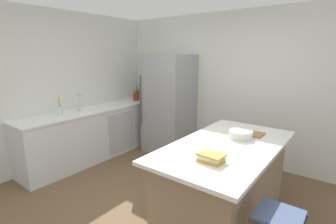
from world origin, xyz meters
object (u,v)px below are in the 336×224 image
(sink_faucet, at_px, (79,102))
(gin_bottle, at_px, (139,94))
(refrigerator, at_px, (169,104))
(kitchen_island, at_px, (225,181))
(whiskey_bottle, at_px, (137,95))
(cookbook_stack, at_px, (211,157))
(soda_bottle, at_px, (142,93))
(hot_sauce_bottle, at_px, (134,97))
(cutting_board, at_px, (251,133))
(flower_vase, at_px, (60,109))
(mixing_bowl, at_px, (241,134))

(sink_faucet, relative_size, gin_bottle, 0.92)
(refrigerator, xyz_separation_m, sink_faucet, (-0.91, -1.36, 0.14))
(sink_faucet, bearing_deg, kitchen_island, 0.74)
(whiskey_bottle, xyz_separation_m, cookbook_stack, (2.71, -1.81, -0.08))
(refrigerator, bearing_deg, whiskey_bottle, -178.55)
(soda_bottle, xyz_separation_m, gin_bottle, (0.01, -0.08, -0.01))
(refrigerator, xyz_separation_m, whiskey_bottle, (-0.83, -0.02, 0.10))
(hot_sauce_bottle, relative_size, cutting_board, 0.74)
(refrigerator, distance_m, cutting_board, 2.06)
(kitchen_island, xyz_separation_m, whiskey_bottle, (-2.64, 1.30, 0.57))
(flower_vase, bearing_deg, hot_sauce_bottle, 87.63)
(whiskey_bottle, xyz_separation_m, hot_sauce_bottle, (0.00, -0.09, -0.03))
(kitchen_island, xyz_separation_m, sink_faucet, (-2.72, -0.04, 0.61))
(gin_bottle, xyz_separation_m, cookbook_stack, (2.75, -1.92, -0.10))
(mixing_bowl, bearing_deg, gin_bottle, 157.60)
(kitchen_island, height_order, hot_sauce_bottle, hot_sauce_bottle)
(refrigerator, height_order, sink_faucet, refrigerator)
(kitchen_island, xyz_separation_m, cutting_board, (0.08, 0.51, 0.46))
(kitchen_island, distance_m, gin_bottle, 3.08)
(gin_bottle, xyz_separation_m, hot_sauce_bottle, (0.05, -0.20, -0.04))
(kitchen_island, relative_size, flower_vase, 6.17)
(flower_vase, bearing_deg, soda_bottle, 89.61)
(flower_vase, bearing_deg, mixing_bowl, 14.17)
(refrigerator, xyz_separation_m, cutting_board, (1.89, -0.81, -0.02))
(soda_bottle, relative_size, hot_sauce_bottle, 1.62)
(flower_vase, xyz_separation_m, gin_bottle, (0.02, 1.81, 0.03))
(cookbook_stack, bearing_deg, whiskey_bottle, 146.18)
(soda_bottle, relative_size, cutting_board, 1.20)
(sink_faucet, height_order, flower_vase, flower_vase)
(whiskey_bottle, bearing_deg, kitchen_island, -26.33)
(kitchen_island, xyz_separation_m, refrigerator, (-1.80, 1.33, 0.47))
(gin_bottle, bearing_deg, whiskey_bottle, -67.83)
(refrigerator, bearing_deg, hot_sauce_bottle, -172.17)
(gin_bottle, height_order, whiskey_bottle, gin_bottle)
(sink_faucet, bearing_deg, gin_bottle, 88.40)
(soda_bottle, height_order, cutting_board, soda_bottle)
(sink_faucet, xyz_separation_m, whiskey_bottle, (0.08, 1.34, -0.04))
(soda_bottle, xyz_separation_m, cutting_board, (2.77, -0.98, -0.14))
(gin_bottle, bearing_deg, refrigerator, -5.58)
(whiskey_bottle, bearing_deg, sink_faucet, -93.58)
(flower_vase, xyz_separation_m, cutting_board, (2.78, 0.91, -0.10))
(hot_sauce_bottle, xyz_separation_m, mixing_bowl, (2.67, -0.92, -0.05))
(refrigerator, height_order, mixing_bowl, refrigerator)
(soda_bottle, distance_m, gin_bottle, 0.08)
(refrigerator, height_order, cutting_board, refrigerator)
(kitchen_island, xyz_separation_m, flower_vase, (-2.70, -0.40, 0.56))
(gin_bottle, relative_size, mixing_bowl, 1.18)
(soda_bottle, bearing_deg, kitchen_island, -29.09)
(hot_sauce_bottle, height_order, cookbook_stack, hot_sauce_bottle)
(flower_vase, height_order, hot_sauce_bottle, flower_vase)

